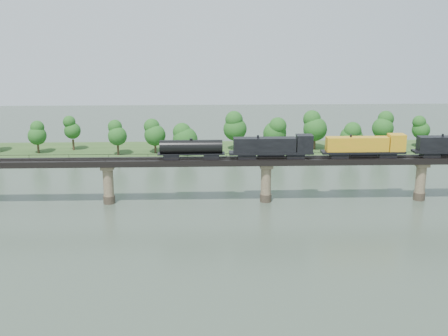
{
  "coord_description": "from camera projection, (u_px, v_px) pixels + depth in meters",
  "views": [
    {
      "loc": [
        -15.59,
        -106.93,
        45.29
      ],
      "look_at": [
        -10.72,
        30.0,
        9.0
      ],
      "focal_mm": 45.0,
      "sensor_mm": 36.0,
      "label": 1
    }
  ],
  "objects": [
    {
      "name": "ground",
      "position": [
        281.0,
        247.0,
        115.43
      ],
      "size": [
        400.0,
        400.0,
        0.0
      ],
      "primitive_type": "plane",
      "color": "#334134",
      "rests_on": "ground"
    },
    {
      "name": "freight_train",
      "position": [
        334.0,
        147.0,
        141.33
      ],
      "size": [
        85.83,
        3.34,
        5.91
      ],
      "color": "black",
      "rests_on": "bridge"
    },
    {
      "name": "far_treeline",
      "position": [
        226.0,
        130.0,
        190.68
      ],
      "size": [
        289.06,
        17.54,
        13.6
      ],
      "color": "#382619",
      "rests_on": "far_bank"
    },
    {
      "name": "bridge",
      "position": [
        266.0,
        181.0,
        143.01
      ],
      "size": [
        236.0,
        30.0,
        11.5
      ],
      "color": "#473A2D",
      "rests_on": "ground"
    },
    {
      "name": "bridge_superstructure",
      "position": [
        266.0,
        157.0,
        141.39
      ],
      "size": [
        220.0,
        4.9,
        0.75
      ],
      "color": "black",
      "rests_on": "bridge"
    },
    {
      "name": "far_bank",
      "position": [
        249.0,
        150.0,
        197.34
      ],
      "size": [
        300.0,
        24.0,
        1.6
      ],
      "primitive_type": "cube",
      "color": "#29481C",
      "rests_on": "ground"
    }
  ]
}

